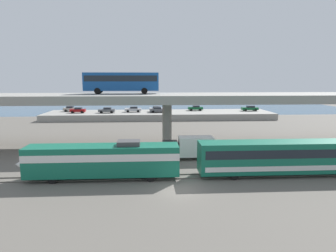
{
  "coord_description": "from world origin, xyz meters",
  "views": [
    {
      "loc": [
        -2.82,
        -27.8,
        10.78
      ],
      "look_at": [
        0.19,
        20.46,
        3.14
      ],
      "focal_mm": 32.03,
      "sensor_mm": 36.0,
      "label": 1
    }
  ],
  "objects_px": {
    "parked_car_6": "(107,110)",
    "parked_car_4": "(71,109)",
    "parked_car_5": "(157,109)",
    "train_coach_lead": "(291,156)",
    "parked_car_0": "(78,110)",
    "parked_car_1": "(158,110)",
    "transit_bus_on_overpass": "(122,81)",
    "train_locomotive": "(95,159)",
    "service_truck_west": "(189,147)",
    "parked_car_2": "(133,109)",
    "parked_car_7": "(250,108)",
    "parked_car_3": "(196,108)"
  },
  "relations": [
    {
      "from": "train_locomotive",
      "to": "parked_car_7",
      "type": "distance_m",
      "value": 62.36
    },
    {
      "from": "train_locomotive",
      "to": "parked_car_5",
      "type": "distance_m",
      "value": 52.64
    },
    {
      "from": "train_coach_lead",
      "to": "service_truck_west",
      "type": "height_order",
      "value": "train_coach_lead"
    },
    {
      "from": "train_coach_lead",
      "to": "parked_car_6",
      "type": "distance_m",
      "value": 56.48
    },
    {
      "from": "parked_car_1",
      "to": "parked_car_3",
      "type": "bearing_deg",
      "value": 21.46
    },
    {
      "from": "transit_bus_on_overpass",
      "to": "service_truck_west",
      "type": "bearing_deg",
      "value": -46.18
    },
    {
      "from": "train_coach_lead",
      "to": "train_locomotive",
      "type": "bearing_deg",
      "value": 0.0
    },
    {
      "from": "train_locomotive",
      "to": "transit_bus_on_overpass",
      "type": "bearing_deg",
      "value": -94.48
    },
    {
      "from": "parked_car_0",
      "to": "parked_car_6",
      "type": "bearing_deg",
      "value": 176.59
    },
    {
      "from": "parked_car_2",
      "to": "parked_car_6",
      "type": "height_order",
      "value": "same"
    },
    {
      "from": "train_coach_lead",
      "to": "parked_car_0",
      "type": "relative_size",
      "value": 5.16
    },
    {
      "from": "train_coach_lead",
      "to": "parked_car_3",
      "type": "bearing_deg",
      "value": -87.3
    },
    {
      "from": "parked_car_3",
      "to": "parked_car_7",
      "type": "height_order",
      "value": "same"
    },
    {
      "from": "service_truck_west",
      "to": "parked_car_0",
      "type": "height_order",
      "value": "parked_car_0"
    },
    {
      "from": "parked_car_2",
      "to": "parked_car_4",
      "type": "bearing_deg",
      "value": -8.5
    },
    {
      "from": "train_locomotive",
      "to": "parked_car_5",
      "type": "xyz_separation_m",
      "value": [
        8.0,
        52.03,
        0.25
      ]
    },
    {
      "from": "parked_car_7",
      "to": "service_truck_west",
      "type": "bearing_deg",
      "value": 62.26
    },
    {
      "from": "parked_car_2",
      "to": "parked_car_7",
      "type": "relative_size",
      "value": 0.98
    },
    {
      "from": "parked_car_5",
      "to": "transit_bus_on_overpass",
      "type": "bearing_deg",
      "value": -100.91
    },
    {
      "from": "parked_car_4",
      "to": "parked_car_5",
      "type": "relative_size",
      "value": 0.93
    },
    {
      "from": "transit_bus_on_overpass",
      "to": "parked_car_2",
      "type": "height_order",
      "value": "transit_bus_on_overpass"
    },
    {
      "from": "train_locomotive",
      "to": "train_coach_lead",
      "type": "relative_size",
      "value": 0.84
    },
    {
      "from": "train_locomotive",
      "to": "transit_bus_on_overpass",
      "type": "relative_size",
      "value": 1.45
    },
    {
      "from": "train_locomotive",
      "to": "parked_car_3",
      "type": "distance_m",
      "value": 57.21
    },
    {
      "from": "parked_car_1",
      "to": "parked_car_6",
      "type": "height_order",
      "value": "same"
    },
    {
      "from": "parked_car_7",
      "to": "parked_car_2",
      "type": "bearing_deg",
      "value": 1.14
    },
    {
      "from": "parked_car_2",
      "to": "parked_car_7",
      "type": "xyz_separation_m",
      "value": [
        33.17,
        0.66,
        -0.0
      ]
    },
    {
      "from": "train_coach_lead",
      "to": "parked_car_4",
      "type": "xyz_separation_m",
      "value": [
        -38.04,
        53.89,
        0.27
      ]
    },
    {
      "from": "parked_car_1",
      "to": "parked_car_3",
      "type": "relative_size",
      "value": 1.07
    },
    {
      "from": "parked_car_4",
      "to": "parked_car_5",
      "type": "bearing_deg",
      "value": -4.39
    },
    {
      "from": "train_coach_lead",
      "to": "service_truck_west",
      "type": "distance_m",
      "value": 12.94
    },
    {
      "from": "parked_car_0",
      "to": "parked_car_4",
      "type": "relative_size",
      "value": 1.0
    },
    {
      "from": "transit_bus_on_overpass",
      "to": "parked_car_7",
      "type": "height_order",
      "value": "transit_bus_on_overpass"
    },
    {
      "from": "parked_car_2",
      "to": "parked_car_5",
      "type": "xyz_separation_m",
      "value": [
        6.6,
        0.78,
        -0.0
      ]
    },
    {
      "from": "parked_car_6",
      "to": "parked_car_4",
      "type": "bearing_deg",
      "value": -22.67
    },
    {
      "from": "service_truck_west",
      "to": "parked_car_5",
      "type": "bearing_deg",
      "value": -85.86
    },
    {
      "from": "train_locomotive",
      "to": "service_truck_west",
      "type": "bearing_deg",
      "value": -146.17
    },
    {
      "from": "parked_car_0",
      "to": "parked_car_2",
      "type": "bearing_deg",
      "value": -174.75
    },
    {
      "from": "parked_car_5",
      "to": "parked_car_1",
      "type": "bearing_deg",
      "value": -84.61
    },
    {
      "from": "parked_car_2",
      "to": "parked_car_6",
      "type": "distance_m",
      "value": 7.24
    },
    {
      "from": "parked_car_2",
      "to": "parked_car_6",
      "type": "relative_size",
      "value": 1.03
    },
    {
      "from": "train_locomotive",
      "to": "parked_car_0",
      "type": "bearing_deg",
      "value": -74.97
    },
    {
      "from": "parked_car_0",
      "to": "parked_car_2",
      "type": "relative_size",
      "value": 0.89
    },
    {
      "from": "parked_car_0",
      "to": "parked_car_1",
      "type": "bearing_deg",
      "value": 179.2
    },
    {
      "from": "parked_car_1",
      "to": "parked_car_7",
      "type": "bearing_deg",
      "value": 5.04
    },
    {
      "from": "parked_car_1",
      "to": "train_coach_lead",
      "type": "bearing_deg",
      "value": -74.76
    },
    {
      "from": "service_truck_west",
      "to": "parked_car_4",
      "type": "xyz_separation_m",
      "value": [
        -27.52,
        46.37,
        0.8
      ]
    },
    {
      "from": "parked_car_1",
      "to": "parked_car_4",
      "type": "xyz_separation_m",
      "value": [
        -24.53,
        4.31,
        -0.0
      ]
    },
    {
      "from": "transit_bus_on_overpass",
      "to": "parked_car_6",
      "type": "xyz_separation_m",
      "value": [
        -6.99,
        31.66,
        -7.98
      ]
    },
    {
      "from": "transit_bus_on_overpass",
      "to": "parked_car_5",
      "type": "distance_m",
      "value": 35.8
    }
  ]
}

